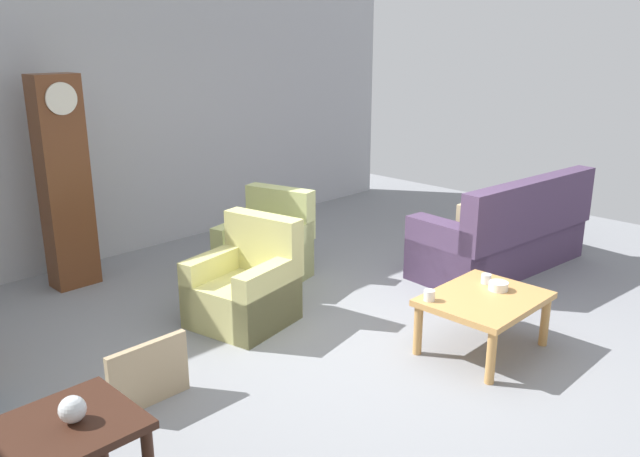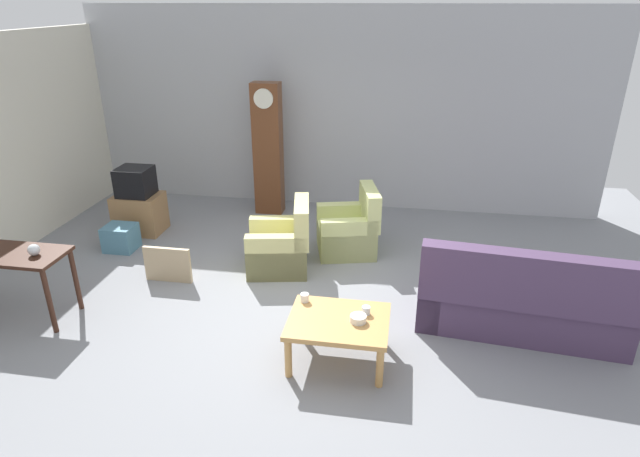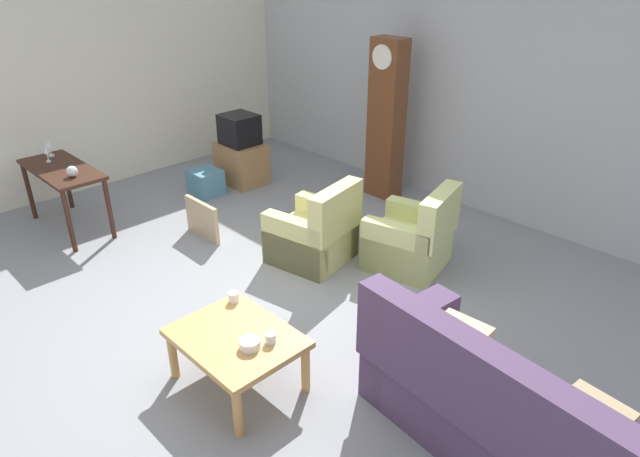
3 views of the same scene
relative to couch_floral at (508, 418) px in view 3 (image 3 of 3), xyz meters
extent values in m
plane|color=gray|center=(-2.40, -0.12, -0.35)|extent=(10.40, 10.40, 0.00)
cube|color=#ADAFB5|center=(-2.40, 3.48, 1.25)|extent=(8.40, 0.16, 3.20)
cube|color=silver|center=(-6.60, 0.28, 1.09)|extent=(0.12, 6.40, 2.88)
cube|color=#4C3856|center=(0.01, 0.07, -0.13)|extent=(2.17, 1.04, 0.44)
cube|color=#4C3856|center=(-0.03, -0.29, 0.39)|extent=(2.11, 0.40, 0.60)
cube|color=#4C3856|center=(-0.92, 0.16, -0.01)|extent=(0.32, 0.86, 0.68)
cube|color=#9E8966|center=(0.49, 0.07, 0.27)|extent=(0.37, 0.16, 0.36)
cube|color=#C6B284|center=(-0.47, 0.16, 0.27)|extent=(0.37, 0.14, 0.36)
cube|color=#CCC67A|center=(-2.86, 0.94, -0.15)|extent=(0.89, 0.89, 0.40)
cube|color=#CCC67A|center=(-2.55, 1.00, 0.31)|extent=(0.32, 0.78, 0.52)
cube|color=#CCC67A|center=(-2.92, 1.23, -0.05)|extent=(0.78, 0.30, 0.60)
cube|color=#CCC67A|center=(-2.80, 0.64, -0.05)|extent=(0.78, 0.30, 0.60)
cube|color=#CCD585|center=(-2.05, 1.59, -0.15)|extent=(0.92, 0.92, 0.40)
cube|color=#CCD585|center=(-1.74, 1.67, 0.31)|extent=(0.36, 0.78, 0.52)
cube|color=#CCD585|center=(-2.12, 1.88, -0.05)|extent=(0.78, 0.34, 0.60)
cube|color=#CCD585|center=(-1.97, 1.30, -0.05)|extent=(0.78, 0.34, 0.60)
cube|color=tan|center=(-1.82, -0.83, 0.09)|extent=(0.96, 0.76, 0.05)
cylinder|color=tan|center=(-2.25, -1.15, -0.14)|extent=(0.07, 0.07, 0.41)
cylinder|color=tan|center=(-1.40, -1.15, -0.14)|extent=(0.07, 0.07, 0.41)
cylinder|color=tan|center=(-2.25, -0.51, -0.14)|extent=(0.07, 0.07, 0.41)
cylinder|color=tan|center=(-1.40, -0.51, -0.14)|extent=(0.07, 0.07, 0.41)
cube|color=#381E14|center=(-5.46, -0.63, 0.41)|extent=(1.30, 0.56, 0.04)
cylinder|color=#381E14|center=(-6.07, -0.87, 0.02)|extent=(0.06, 0.06, 0.74)
cylinder|color=#381E14|center=(-4.86, -0.87, 0.02)|extent=(0.06, 0.06, 0.74)
cylinder|color=#381E14|center=(-6.07, -0.40, 0.02)|extent=(0.06, 0.06, 0.74)
cylinder|color=#381E14|center=(-4.86, -0.40, 0.02)|extent=(0.06, 0.06, 0.74)
cube|color=brown|center=(-3.47, 2.89, 0.70)|extent=(0.44, 0.28, 2.10)
cylinder|color=silver|center=(-3.47, 2.73, 1.53)|extent=(0.30, 0.02, 0.30)
cube|color=#997047|center=(-5.20, 1.77, -0.06)|extent=(0.68, 0.52, 0.58)
cube|color=black|center=(-5.20, 1.77, 0.44)|extent=(0.48, 0.44, 0.42)
cube|color=tan|center=(-4.13, 0.37, -0.12)|extent=(0.60, 0.05, 0.46)
cube|color=teal|center=(-5.18, 1.12, -0.17)|extent=(0.41, 0.37, 0.36)
sphere|color=silver|center=(-5.08, -0.65, 0.49)|extent=(0.12, 0.12, 0.12)
cylinder|color=white|center=(-2.20, -0.57, 0.15)|extent=(0.09, 0.09, 0.09)
cylinder|color=silver|center=(-1.58, -0.69, 0.15)|extent=(0.08, 0.08, 0.08)
cylinder|color=white|center=(-1.64, -0.84, 0.15)|extent=(0.16, 0.16, 0.07)
cylinder|color=silver|center=(-5.93, -0.55, 0.44)|extent=(0.07, 0.07, 0.02)
cylinder|color=silver|center=(-5.93, -0.55, 0.50)|extent=(0.01, 0.01, 0.10)
cone|color=silver|center=(-5.93, -0.55, 0.60)|extent=(0.08, 0.08, 0.10)
cylinder|color=silver|center=(-5.75, -0.66, 0.44)|extent=(0.06, 0.06, 0.02)
cylinder|color=silver|center=(-5.75, -0.66, 0.50)|extent=(0.01, 0.01, 0.09)
cone|color=silver|center=(-5.75, -0.66, 0.58)|extent=(0.06, 0.06, 0.09)
camera|label=1|loc=(-6.10, -3.19, 2.10)|focal=36.06mm
camera|label=2|loc=(-1.29, -5.06, 2.92)|focal=29.65mm
camera|label=3|loc=(1.08, -2.77, 2.77)|focal=31.51mm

